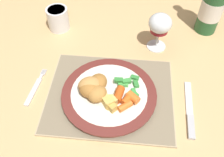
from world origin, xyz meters
name	(u,v)px	position (x,y,z in m)	size (l,w,h in m)	color
dining_table	(127,83)	(0.00, 0.00, 0.65)	(1.30, 0.95, 0.74)	tan
placemat	(111,95)	(-0.04, -0.12, 0.74)	(0.36, 0.29, 0.01)	tan
dinner_plate	(110,95)	(-0.05, -0.13, 0.76)	(0.26, 0.26, 0.02)	white
breaded_croquettes	(94,88)	(-0.09, -0.13, 0.79)	(0.10, 0.11, 0.05)	tan
green_beans_pile	(130,84)	(0.01, -0.10, 0.77)	(0.07, 0.08, 0.02)	#338438
glazed_carrots	(126,98)	(0.00, -0.15, 0.78)	(0.08, 0.08, 0.02)	orange
fork	(35,89)	(-0.27, -0.12, 0.74)	(0.03, 0.14, 0.01)	silver
table_knife	(191,114)	(0.18, -0.16, 0.74)	(0.03, 0.19, 0.01)	silver
wine_glass	(161,25)	(0.09, 0.10, 0.83)	(0.07, 0.07, 0.13)	silver
bottle	(215,2)	(0.27, 0.21, 0.85)	(0.08, 0.08, 0.30)	#23562D
roast_potatoes	(110,102)	(-0.04, -0.17, 0.78)	(0.06, 0.06, 0.03)	#DBB256
drinking_cup	(59,18)	(-0.26, 0.17, 0.78)	(0.07, 0.07, 0.08)	white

